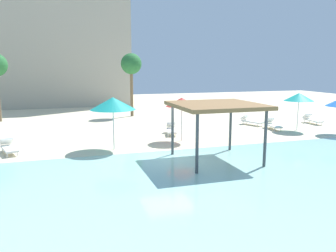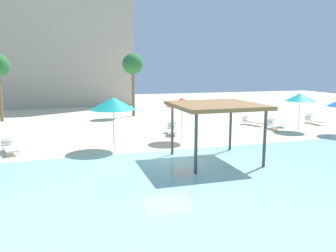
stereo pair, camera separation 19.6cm
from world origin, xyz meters
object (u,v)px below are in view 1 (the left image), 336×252
at_px(shade_pavilion, 217,107).
at_px(palm_tree_2, 131,65).
at_px(beach_umbrella_red_0, 182,102).
at_px(lounge_chair_1, 312,119).
at_px(lounge_chair_0, 9,147).
at_px(lounge_chair_3, 272,124).
at_px(beach_umbrella_teal_3, 299,97).
at_px(lounge_chair_4, 171,129).
at_px(beach_umbrella_teal_2, 113,103).
at_px(lounge_chair_5, 251,121).

relative_size(shade_pavilion, palm_tree_2, 0.70).
bearing_deg(beach_umbrella_red_0, lounge_chair_1, 13.79).
relative_size(shade_pavilion, lounge_chair_1, 2.09).
bearing_deg(lounge_chair_0, lounge_chair_3, 78.87).
relative_size(beach_umbrella_teal_3, lounge_chair_4, 1.36).
height_order(shade_pavilion, palm_tree_2, palm_tree_2).
bearing_deg(lounge_chair_3, beach_umbrella_teal_2, -67.60).
xyz_separation_m(beach_umbrella_red_0, beach_umbrella_teal_2, (-4.34, -0.97, 0.15)).
xyz_separation_m(lounge_chair_5, palm_tree_2, (-8.01, 7.59, 4.36)).
relative_size(shade_pavilion, beach_umbrella_teal_2, 1.38).
distance_m(shade_pavilion, lounge_chair_4, 7.41).
bearing_deg(lounge_chair_5, palm_tree_2, -153.56).
bearing_deg(shade_pavilion, palm_tree_2, 92.87).
relative_size(shade_pavilion, lounge_chair_4, 2.02).
height_order(beach_umbrella_teal_3, lounge_chair_4, beach_umbrella_teal_3).
height_order(shade_pavilion, lounge_chair_3, shade_pavilion).
xyz_separation_m(shade_pavilion, beach_umbrella_teal_3, (9.18, 5.66, -0.22)).
bearing_deg(beach_umbrella_teal_2, lounge_chair_3, 13.02).
relative_size(lounge_chair_1, lounge_chair_5, 0.97).
height_order(shade_pavilion, lounge_chair_1, shade_pavilion).
relative_size(lounge_chair_4, palm_tree_2, 0.34).
distance_m(beach_umbrella_teal_2, lounge_chair_1, 17.29).
xyz_separation_m(lounge_chair_0, palm_tree_2, (9.03, 11.63, 4.36)).
height_order(beach_umbrella_teal_2, lounge_chair_1, beach_umbrella_teal_2).
height_order(lounge_chair_4, lounge_chair_5, same).
bearing_deg(beach_umbrella_red_0, lounge_chair_0, -179.34).
bearing_deg(lounge_chair_4, lounge_chair_5, 118.33).
height_order(shade_pavilion, lounge_chair_0, shade_pavilion).
relative_size(beach_umbrella_red_0, lounge_chair_5, 1.35).
relative_size(beach_umbrella_red_0, lounge_chair_4, 1.35).
bearing_deg(palm_tree_2, lounge_chair_4, -84.77).
height_order(beach_umbrella_red_0, lounge_chair_5, beach_umbrella_red_0).
bearing_deg(beach_umbrella_teal_2, lounge_chair_0, 171.11).
bearing_deg(lounge_chair_1, beach_umbrella_teal_3, -52.64).
bearing_deg(lounge_chair_5, lounge_chair_1, 59.91).
xyz_separation_m(lounge_chair_3, lounge_chair_5, (-0.57, 2.09, 0.00)).
bearing_deg(beach_umbrella_teal_2, beach_umbrella_teal_3, 7.72).
bearing_deg(beach_umbrella_teal_3, lounge_chair_0, -177.04).
distance_m(beach_umbrella_teal_2, lounge_chair_4, 5.90).
bearing_deg(lounge_chair_5, lounge_chair_0, -96.76).
distance_m(beach_umbrella_red_0, lounge_chair_4, 3.07).
height_order(lounge_chair_1, lounge_chair_5, same).
xyz_separation_m(shade_pavilion, beach_umbrella_red_0, (-0.04, 4.79, -0.22)).
relative_size(shade_pavilion, lounge_chair_3, 2.04).
xyz_separation_m(lounge_chair_3, lounge_chair_4, (-7.73, 0.41, 0.00)).
bearing_deg(lounge_chair_0, beach_umbrella_teal_3, 75.51).
xyz_separation_m(beach_umbrella_teal_3, palm_tree_2, (-10.00, 10.65, 2.28)).
bearing_deg(lounge_chair_3, lounge_chair_1, 114.12).
relative_size(beach_umbrella_teal_3, lounge_chair_0, 1.36).
height_order(lounge_chair_3, lounge_chair_4, same).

